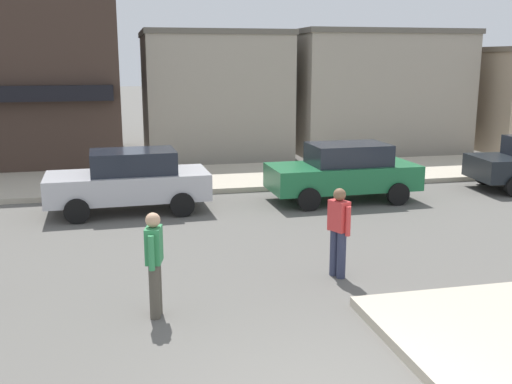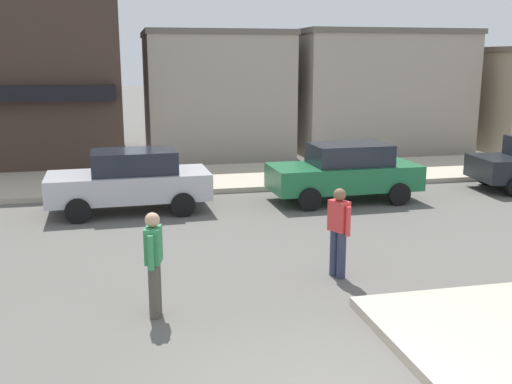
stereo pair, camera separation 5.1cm
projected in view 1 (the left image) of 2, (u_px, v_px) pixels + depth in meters
name	position (u px, v px, depth m)	size (l,w,h in m)	color
kerb_far	(193.00, 179.00, 18.94)	(80.00, 4.00, 0.15)	#B7AD99
parked_car_nearest	(129.00, 180.00, 15.04)	(4.05, 1.97, 1.56)	#B7B7BC
parked_car_second	(344.00, 171.00, 16.20)	(4.03, 1.94, 1.56)	#1E6B3D
pedestrian_crossing_near	(339.00, 230.00, 10.49)	(0.34, 0.54, 1.61)	#2D334C
pedestrian_crossing_far	(154.00, 261.00, 8.86)	(0.29, 0.56, 1.61)	#4C473D
building_storefront_left_near	(213.00, 94.00, 23.80)	(5.51, 5.10, 4.83)	#9E9384
building_storefront_left_mid	(360.00, 90.00, 26.18)	(7.00, 7.53, 4.91)	#9E9384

